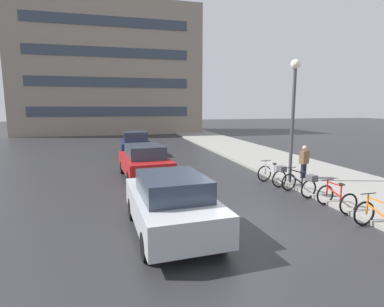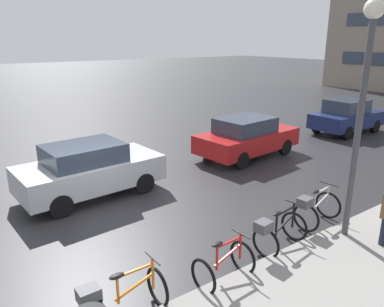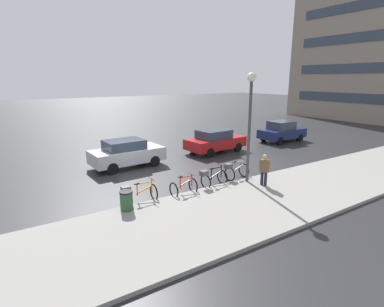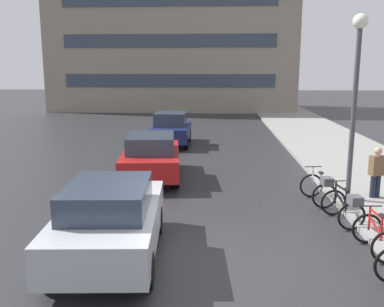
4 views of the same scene
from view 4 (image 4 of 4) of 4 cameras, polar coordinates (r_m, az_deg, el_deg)
name	(u,v)px [view 4 (image 4 of 4)]	position (r m, az deg, el deg)	size (l,w,h in m)	color
ground_plane	(206,261)	(8.95, 1.86, -14.15)	(140.00, 140.00, 0.00)	#28282B
sidewalk_kerb	(353,159)	(19.37, 20.69, -0.69)	(4.80, 60.00, 0.14)	gray
bicycle_second	(377,236)	(9.96, 23.43, -10.02)	(0.75, 1.12, 0.93)	black
bicycle_third	(345,206)	(11.35, 19.74, -6.60)	(0.85, 1.47, 0.98)	black
bicycle_farthest	(320,187)	(12.80, 16.67, -4.36)	(0.86, 1.44, 0.98)	black
car_silver	(110,219)	(8.98, -10.89, -8.61)	(2.21, 4.26, 1.61)	#B2B5BA
car_red	(151,156)	(15.14, -5.45, -0.35)	(2.34, 4.42, 1.58)	#AD1919
car_navy	(171,129)	(21.77, -2.82, 3.30)	(1.88, 3.89, 1.67)	navy
pedestrian	(376,171)	(13.49, 23.37, -2.21)	(0.46, 0.35, 1.63)	#1E2333
streetlamp	(356,80)	(12.65, 21.04, 9.17)	(0.41, 0.41, 5.28)	#424247
building_facade_main	(174,26)	(42.00, -2.41, 16.68)	(22.04, 9.12, 15.60)	gray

